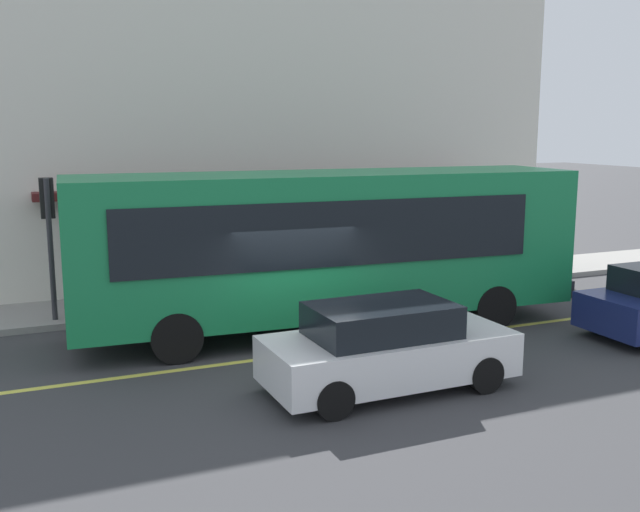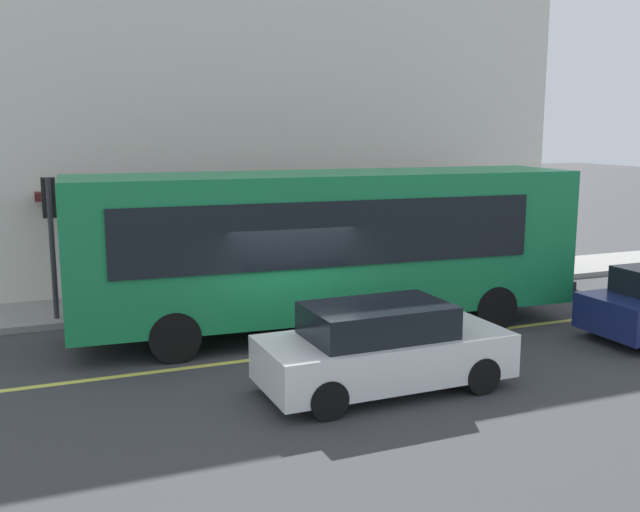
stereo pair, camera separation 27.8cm
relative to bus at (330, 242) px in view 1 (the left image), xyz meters
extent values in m
plane|color=#38383A|center=(-1.31, -1.37, -1.99)|extent=(120.00, 120.00, 0.00)
cube|color=gray|center=(-1.31, 3.53, -1.91)|extent=(80.00, 2.44, 0.15)
cube|color=#D8D14C|center=(-1.31, -1.37, -1.98)|extent=(36.00, 0.16, 0.01)
cube|color=silver|center=(0.41, 8.77, 3.59)|extent=(18.03, 8.06, 11.15)
cube|color=#4C1919|center=(0.41, 4.49, 0.81)|extent=(12.62, 0.70, 0.20)
cube|color=black|center=(0.41, 4.71, -0.49)|extent=(10.82, 0.08, 2.00)
cube|color=#197F47|center=(-0.04, 0.00, 0.01)|extent=(11.13, 3.15, 3.00)
cube|color=black|center=(5.40, -0.32, 0.37)|extent=(0.25, 2.10, 1.80)
cube|color=black|center=(-0.26, 1.29, 0.37)|extent=(8.79, 0.59, 1.32)
cube|color=black|center=(-0.41, -1.25, 0.37)|extent=(8.79, 0.59, 1.32)
cube|color=#0CF259|center=(5.47, -0.33, 1.26)|extent=(0.19, 1.90, 0.36)
cube|color=#2D2D33|center=(5.50, -0.33, -1.24)|extent=(0.30, 2.41, 0.40)
cylinder|color=black|center=(3.54, 0.92, -1.49)|extent=(1.02, 0.36, 1.00)
cylinder|color=black|center=(3.41, -1.34, -1.49)|extent=(1.02, 0.36, 1.00)
cylinder|color=black|center=(-3.48, 1.34, -1.49)|extent=(1.02, 0.36, 1.00)
cylinder|color=black|center=(-3.62, -0.92, -1.49)|extent=(1.02, 0.36, 1.00)
cylinder|color=#2D2D33|center=(-5.62, 2.77, -0.24)|extent=(0.12, 0.12, 3.20)
cube|color=black|center=(-5.62, 2.97, 0.91)|extent=(0.30, 0.30, 0.90)
sphere|color=red|center=(-5.62, 3.14, 1.18)|extent=(0.18, 0.18, 0.18)
sphere|color=orange|center=(-5.62, 3.14, 0.91)|extent=(0.18, 0.18, 0.18)
sphere|color=green|center=(-5.62, 3.14, 0.64)|extent=(0.18, 0.18, 0.18)
cylinder|color=black|center=(5.43, -2.43, -1.67)|extent=(0.64, 0.22, 0.64)
cube|color=white|center=(-0.56, -3.74, -1.39)|extent=(4.33, 1.86, 0.75)
cube|color=black|center=(-0.71, -3.75, -0.74)|extent=(2.43, 1.55, 0.55)
cylinder|color=black|center=(0.85, -2.90, -1.67)|extent=(0.64, 0.23, 0.64)
cylinder|color=black|center=(0.87, -4.54, -1.67)|extent=(0.64, 0.23, 0.64)
cylinder|color=black|center=(-1.99, -2.94, -1.67)|extent=(0.64, 0.23, 0.64)
cylinder|color=black|center=(-1.97, -4.58, -1.67)|extent=(0.64, 0.23, 0.64)
cylinder|color=black|center=(7.48, 4.33, -1.42)|extent=(0.18, 0.18, 0.84)
cylinder|color=#3F3F47|center=(7.48, 4.33, -0.66)|extent=(0.34, 0.34, 0.66)
sphere|color=tan|center=(7.48, 4.33, -0.22)|extent=(0.23, 0.23, 0.23)
camera|label=1|loc=(-6.30, -14.22, 2.48)|focal=40.52mm
camera|label=2|loc=(-6.05, -14.32, 2.48)|focal=40.52mm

